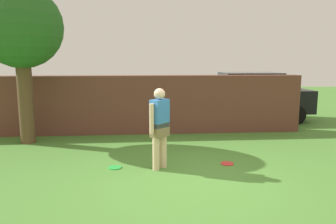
% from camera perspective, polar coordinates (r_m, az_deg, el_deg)
% --- Properties ---
extents(ground_plane, '(40.00, 40.00, 0.00)m').
position_cam_1_polar(ground_plane, '(6.05, 3.63, -11.89)').
color(ground_plane, '#4C8433').
extents(brick_wall, '(10.82, 0.50, 1.71)m').
position_cam_1_polar(brick_wall, '(9.75, -8.52, 1.27)').
color(brick_wall, brown).
rests_on(brick_wall, ground).
extents(tree, '(2.09, 2.09, 4.03)m').
position_cam_1_polar(tree, '(9.21, -24.29, 13.04)').
color(tree, brown).
rests_on(tree, ground).
extents(person, '(0.41, 0.41, 1.62)m').
position_cam_1_polar(person, '(6.45, -1.47, -2.25)').
color(person, beige).
rests_on(person, ground).
extents(car, '(4.21, 1.94, 1.72)m').
position_cam_1_polar(car, '(12.11, 13.96, 2.64)').
color(car, black).
rests_on(car, ground).
extents(frisbee_green, '(0.27, 0.27, 0.02)m').
position_cam_1_polar(frisbee_green, '(6.80, -9.27, -9.53)').
color(frisbee_green, green).
rests_on(frisbee_green, ground).
extents(frisbee_red, '(0.27, 0.27, 0.02)m').
position_cam_1_polar(frisbee_red, '(7.06, 10.27, -8.84)').
color(frisbee_red, red).
rests_on(frisbee_red, ground).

